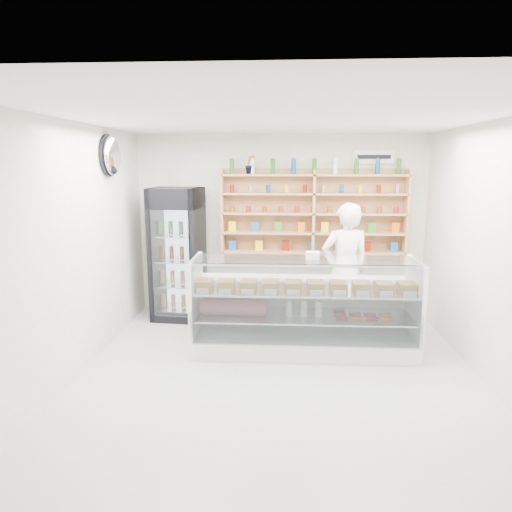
{
  "coord_description": "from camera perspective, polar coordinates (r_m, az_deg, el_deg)",
  "views": [
    {
      "loc": [
        0.03,
        -4.68,
        2.34
      ],
      "look_at": [
        -0.3,
        0.9,
        1.21
      ],
      "focal_mm": 32.0,
      "sensor_mm": 36.0,
      "label": 1
    }
  ],
  "objects": [
    {
      "name": "room",
      "position": [
        4.77,
        2.94,
        0.02
      ],
      "size": [
        5.0,
        5.0,
        5.0
      ],
      "color": "#9A9A9F",
      "rests_on": "ground"
    },
    {
      "name": "display_counter",
      "position": [
        5.87,
        5.91,
        -8.61
      ],
      "size": [
        2.77,
        0.83,
        1.21
      ],
      "color": "white",
      "rests_on": "floor"
    },
    {
      "name": "shop_worker",
      "position": [
        6.42,
        11.08,
        -1.62
      ],
      "size": [
        0.73,
        0.54,
        1.84
      ],
      "primitive_type": "imported",
      "rotation": [
        0.0,
        0.0,
        3.29
      ],
      "color": "white",
      "rests_on": "floor"
    },
    {
      "name": "drinks_cooler",
      "position": [
        7.04,
        -9.74,
        0.28
      ],
      "size": [
        0.78,
        0.76,
        2.0
      ],
      "rotation": [
        0.0,
        0.0,
        -0.09
      ],
      "color": "black",
      "rests_on": "floor"
    },
    {
      "name": "wall_shelving",
      "position": [
        7.08,
        7.17,
        5.25
      ],
      "size": [
        2.84,
        0.28,
        1.33
      ],
      "color": "tan",
      "rests_on": "back_wall"
    },
    {
      "name": "potted_plant",
      "position": [
        7.04,
        -0.74,
        11.36
      ],
      "size": [
        0.16,
        0.13,
        0.28
      ],
      "primitive_type": "imported",
      "rotation": [
        0.0,
        0.0,
        -0.03
      ],
      "color": "#1E6626",
      "rests_on": "wall_shelving"
    },
    {
      "name": "security_mirror",
      "position": [
        6.28,
        -17.54,
        11.88
      ],
      "size": [
        0.15,
        0.5,
        0.5
      ],
      "primitive_type": "ellipsoid",
      "color": "silver",
      "rests_on": "left_wall"
    },
    {
      "name": "wall_sign",
      "position": [
        7.28,
        14.51,
        11.9
      ],
      "size": [
        0.62,
        0.03,
        0.2
      ],
      "primitive_type": "cube",
      "color": "white",
      "rests_on": "back_wall"
    }
  ]
}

